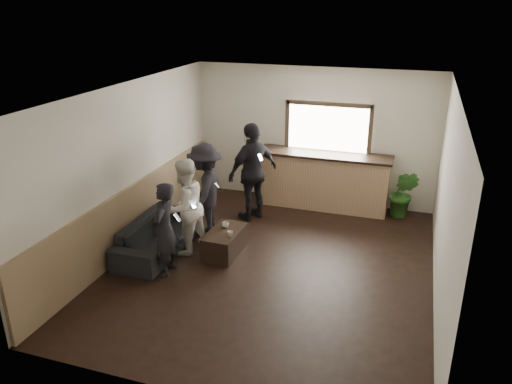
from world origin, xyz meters
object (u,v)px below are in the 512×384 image
(bar_counter, at_px, (323,177))
(coffee_table, at_px, (225,242))
(potted_plant, at_px, (403,194))
(person_b, at_px, (185,207))
(person_a, at_px, (165,229))
(cup_a, at_px, (225,225))
(person_c, at_px, (205,190))
(sofa, at_px, (160,234))
(cup_b, at_px, (230,234))
(person_d, at_px, (253,172))

(bar_counter, relative_size, coffee_table, 2.98)
(bar_counter, bearing_deg, potted_plant, -1.65)
(person_b, bearing_deg, person_a, 24.65)
(cup_a, distance_m, person_c, 0.79)
(sofa, xyz_separation_m, cup_b, (1.25, 0.10, 0.16))
(person_a, xyz_separation_m, person_d, (0.62, 2.41, 0.21))
(person_b, bearing_deg, sofa, -54.09)
(person_a, bearing_deg, person_d, 161.44)
(bar_counter, distance_m, potted_plant, 1.60)
(bar_counter, distance_m, person_b, 3.24)
(cup_b, xyz_separation_m, potted_plant, (2.61, 2.63, 0.04))
(sofa, bearing_deg, person_d, -31.95)
(person_c, xyz_separation_m, person_d, (0.58, 0.95, 0.10))
(sofa, bearing_deg, cup_b, -85.76)
(potted_plant, bearing_deg, cup_a, -140.35)
(person_a, bearing_deg, coffee_table, 140.81)
(cup_b, distance_m, person_d, 1.75)
(potted_plant, distance_m, person_a, 4.79)
(coffee_table, height_order, person_d, person_d)
(bar_counter, xyz_separation_m, potted_plant, (1.59, -0.05, -0.15))
(person_a, distance_m, person_c, 1.46)
(person_a, bearing_deg, cup_a, 146.82)
(sofa, height_order, person_a, person_a)
(person_c, bearing_deg, person_b, -12.17)
(sofa, xyz_separation_m, potted_plant, (3.86, 2.73, 0.20))
(person_c, height_order, person_d, person_d)
(cup_b, xyz_separation_m, person_b, (-0.80, -0.00, 0.38))
(person_c, bearing_deg, potted_plant, 112.62)
(potted_plant, relative_size, person_d, 0.51)
(sofa, height_order, cup_a, sofa)
(sofa, bearing_deg, person_a, -144.09)
(cup_b, height_order, person_a, person_a)
(bar_counter, height_order, sofa, bar_counter)
(bar_counter, xyz_separation_m, cup_b, (-1.01, -2.68, -0.19))
(person_b, bearing_deg, cup_a, 140.17)
(cup_b, xyz_separation_m, person_c, (-0.74, 0.72, 0.41))
(person_a, bearing_deg, potted_plant, 130.72)
(coffee_table, xyz_separation_m, potted_plant, (2.76, 2.48, 0.29))
(coffee_table, xyz_separation_m, person_b, (-0.64, -0.15, 0.62))
(person_a, height_order, person_d, person_d)
(cup_a, xyz_separation_m, person_d, (0.04, 1.37, 0.51))
(cup_b, bearing_deg, sofa, -175.38)
(cup_b, xyz_separation_m, person_d, (-0.16, 1.67, 0.51))
(potted_plant, bearing_deg, person_c, -150.22)
(bar_counter, height_order, person_c, bar_counter)
(person_c, distance_m, person_d, 1.12)
(sofa, xyz_separation_m, person_d, (1.09, 1.77, 0.66))
(potted_plant, bearing_deg, coffee_table, -138.09)
(potted_plant, relative_size, person_a, 0.65)
(coffee_table, distance_m, cup_b, 0.33)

